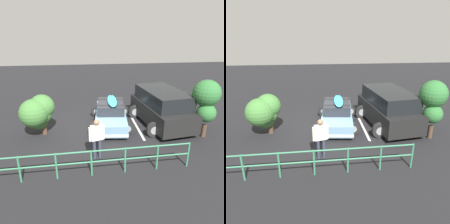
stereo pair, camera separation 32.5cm
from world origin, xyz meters
TOP-DOWN VIEW (x-y plane):
  - ground_plane at (0.00, 0.00)m, footprint 44.00×44.00m
  - parking_stripe at (-1.98, -0.22)m, footprint 0.12×4.12m
  - sedan_car at (-0.63, -0.26)m, footprint 2.48×4.11m
  - suv_car at (-3.33, 0.08)m, footprint 3.06×4.58m
  - person_bystander at (0.31, 3.01)m, footprint 0.63×0.31m
  - railing_fence at (0.58, 4.10)m, footprint 7.28×0.26m
  - bush_near_left at (2.93, 0.63)m, footprint 1.59×1.60m
  - bush_near_right at (-4.90, 1.51)m, footprint 1.29×1.37m

SIDE VIEW (x-z plane):
  - ground_plane at x=0.00m, z-range -0.02..0.00m
  - parking_stripe at x=-1.98m, z-range 0.00..0.00m
  - sedan_car at x=-0.63m, z-range -0.17..1.34m
  - railing_fence at x=0.58m, z-range 0.15..1.15m
  - suv_car at x=-3.33m, z-range 0.02..1.94m
  - person_bystander at x=0.31m, z-range 0.17..1.85m
  - bush_near_left at x=2.93m, z-range 0.19..2.21m
  - bush_near_right at x=-4.90m, z-range 0.59..3.33m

